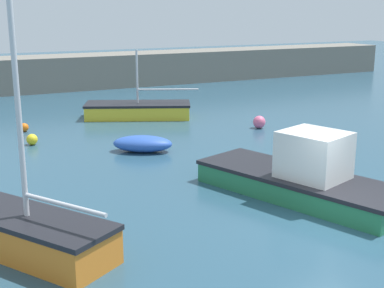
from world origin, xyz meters
The scene contains 9 objects.
ground_plane centered at (0.00, 0.00, -0.10)m, with size 120.00×120.00×0.20m, color #284C60.
harbor_breakwater centered at (0.00, 27.39, 1.15)m, with size 53.25×3.46×2.30m, color slate.
fishing_dinghy_green centered at (-1.80, 9.23, 0.32)m, with size 2.61×2.22×0.64m.
motorboat_grey_hull centered at (0.60, 2.19, 0.65)m, with size 4.21×6.83×2.07m.
sailboat_twin_hulled centered at (0.43, 15.61, 0.40)m, with size 5.72×3.95×3.48m.
sailboat_tall_mast centered at (-7.43, 1.97, 0.52)m, with size 3.66×4.60×6.83m.
mooring_buoy_pink centered at (4.68, 10.75, 0.30)m, with size 0.59×0.59×0.59m, color #EA668C.
mooring_buoy_orange centered at (-5.41, 14.92, 0.20)m, with size 0.40×0.40×0.40m, color orange.
mooring_buoy_yellow centered at (-5.53, 12.27, 0.23)m, with size 0.46×0.46×0.46m, color yellow.
Camera 1 is at (-9.11, -9.97, 5.56)m, focal length 50.00 mm.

